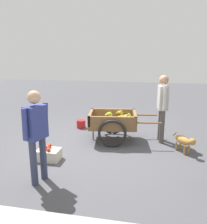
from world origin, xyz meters
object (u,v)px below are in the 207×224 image
fruit_cart (113,123)px  dog (184,141)px  vendor_person (163,103)px  bystander_person (36,130)px  apple_crate (49,154)px  plastic_bucket (81,124)px

fruit_cart → dog: size_ratio=2.97×
vendor_person → dog: 1.01m
vendor_person → fruit_cart: bearing=8.1°
dog → bystander_person: size_ratio=0.39×
vendor_person → bystander_person: vendor_person is taller
apple_crate → bystander_person: bearing=103.0°
fruit_cart → vendor_person: 1.24m
fruit_cart → vendor_person: (-1.12, -0.16, 0.50)m
dog → plastic_bucket: 2.89m
apple_crate → dog: bearing=-161.8°
vendor_person → dog: bearing=127.1°
plastic_bucket → bystander_person: bearing=92.7°
apple_crate → plastic_bucket: bearing=-91.1°
vendor_person → plastic_bucket: 2.40m
vendor_person → dog: (-0.46, 0.60, -0.67)m
apple_crate → bystander_person: (-0.18, 0.77, 0.77)m
fruit_cart → vendor_person: size_ratio=1.11×
dog → bystander_person: bystander_person is taller
vendor_person → bystander_person: size_ratio=1.04×
dog → plastic_bucket: dog is taller
fruit_cart → apple_crate: size_ratio=3.95×
plastic_bucket → fruit_cart: bearing=142.7°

